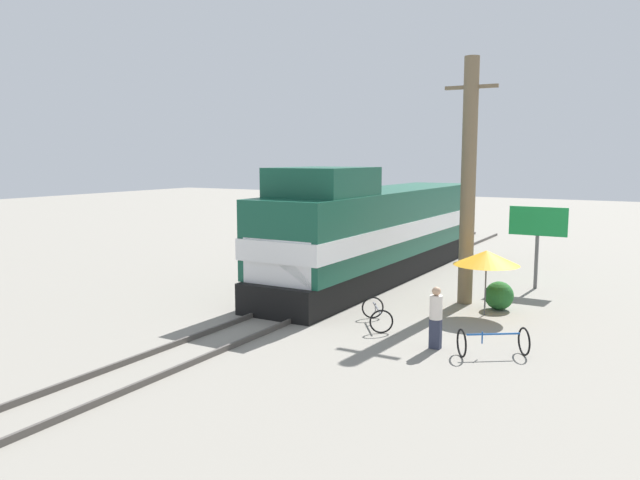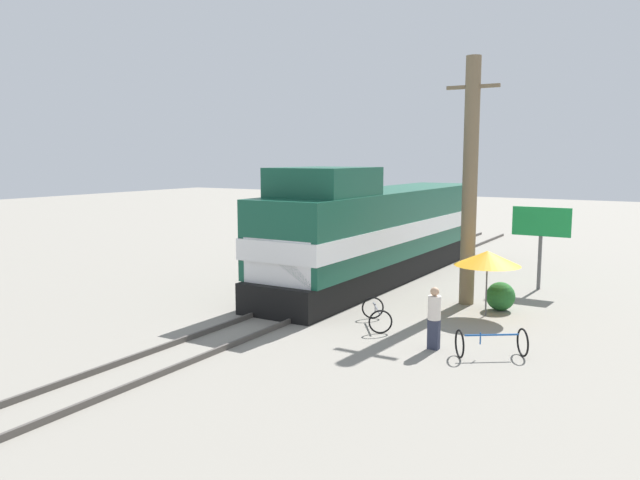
{
  "view_description": "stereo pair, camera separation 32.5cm",
  "coord_description": "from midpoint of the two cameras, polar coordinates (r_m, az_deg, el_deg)",
  "views": [
    {
      "loc": [
        10.77,
        -19.08,
        5.07
      ],
      "look_at": [
        1.2,
        -2.44,
        2.5
      ],
      "focal_mm": 35.0,
      "sensor_mm": 36.0,
      "label": 1
    },
    {
      "loc": [
        11.06,
        -18.91,
        5.07
      ],
      "look_at": [
        1.2,
        -2.44,
        2.5
      ],
      "focal_mm": 35.0,
      "sensor_mm": 36.0,
      "label": 2
    }
  ],
  "objects": [
    {
      "name": "person_bystander",
      "position": [
        16.87,
        10.0,
        -6.79
      ],
      "size": [
        0.34,
        0.34,
        1.68
      ],
      "color": "#2D3347",
      "rests_on": "ground_plane"
    },
    {
      "name": "bicycle_spare",
      "position": [
        19.02,
        4.73,
        -6.75
      ],
      "size": [
        1.54,
        1.83,
        0.7
      ],
      "rotation": [
        0.0,
        0.0,
        -2.56
      ],
      "color": "black",
      "rests_on": "ground_plane"
    },
    {
      "name": "ground_plane",
      "position": [
        22.49,
        0.04,
        -5.42
      ],
      "size": [
        120.0,
        120.0,
        0.0
      ],
      "primitive_type": "plane",
      "color": "gray"
    },
    {
      "name": "shrub_cluster",
      "position": [
        21.65,
        15.64,
        -4.92
      ],
      "size": [
        0.95,
        0.95,
        0.95
      ],
      "primitive_type": "sphere",
      "color": "#236028",
      "rests_on": "ground_plane"
    },
    {
      "name": "rail_far",
      "position": [
        22.13,
        1.65,
        -5.43
      ],
      "size": [
        0.08,
        42.9,
        0.15
      ],
      "primitive_type": "cube",
      "color": "#4C4742",
      "rests_on": "ground_plane"
    },
    {
      "name": "vendor_umbrella",
      "position": [
        20.55,
        14.54,
        -1.59
      ],
      "size": [
        2.09,
        2.09,
        2.11
      ],
      "color": "#4C4C4C",
      "rests_on": "ground_plane"
    },
    {
      "name": "billboard_sign",
      "position": [
        25.23,
        18.95,
        1.15
      ],
      "size": [
        2.17,
        0.12,
        3.18
      ],
      "color": "#595959",
      "rests_on": "ground_plane"
    },
    {
      "name": "bicycle",
      "position": [
        16.68,
        14.98,
        -8.99
      ],
      "size": [
        1.81,
        1.57,
        0.74
      ],
      "rotation": [
        0.0,
        0.0,
        -0.96
      ],
      "color": "black",
      "rests_on": "ground_plane"
    },
    {
      "name": "locomotive",
      "position": [
        25.93,
        4.8,
        0.8
      ],
      "size": [
        3.05,
        16.49,
        4.71
      ],
      "color": "black",
      "rests_on": "ground_plane"
    },
    {
      "name": "utility_pole",
      "position": [
        21.87,
        12.99,
        5.23
      ],
      "size": [
        1.8,
        0.51,
        8.39
      ],
      "color": "#726047",
      "rests_on": "ground_plane"
    },
    {
      "name": "rail_near",
      "position": [
        22.83,
        -1.53,
        -5.03
      ],
      "size": [
        0.08,
        42.9,
        0.15
      ],
      "primitive_type": "cube",
      "color": "#4C4742",
      "rests_on": "ground_plane"
    }
  ]
}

